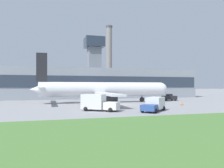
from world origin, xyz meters
TOP-DOWN VIEW (x-y plane):
  - ground_plane at (0.00, 0.00)m, footprint 400.00×400.00m
  - terminal_building at (-0.02, 27.82)m, footprint 66.53×16.12m
  - smokestack_left at (13.81, 60.63)m, footprint 3.28×3.28m
  - airplane at (-3.07, 5.81)m, footprint 32.85×31.81m
  - pushback_tug at (15.81, 7.77)m, footprint 3.89×2.84m
  - baggage_truck at (-7.68, -10.09)m, footprint 6.03×5.20m
  - fuel_truck at (0.77, -12.86)m, footprint 5.73×5.81m
  - ground_crew_person at (2.13, -8.35)m, footprint 0.53×0.53m
  - traffic_cone_near_nose at (11.17, -4.87)m, footprint 0.62×0.62m

SIDE VIEW (x-z plane):
  - ground_plane at x=0.00m, z-range 0.00..0.00m
  - traffic_cone_near_nose at x=11.17m, z-range -0.03..0.64m
  - pushback_tug at x=15.81m, z-range -0.08..1.72m
  - ground_crew_person at x=2.13m, z-range 0.02..1.84m
  - fuel_truck at x=0.77m, z-range 0.00..2.14m
  - baggage_truck at x=-7.68m, z-range -0.03..2.60m
  - airplane at x=-3.07m, z-range -2.50..8.65m
  - terminal_building at x=-0.02m, z-range -5.07..15.05m
  - smokestack_left at x=13.81m, z-range 0.13..34.05m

